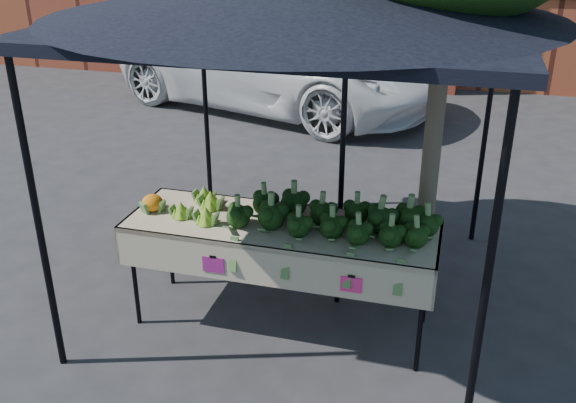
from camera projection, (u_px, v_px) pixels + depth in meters
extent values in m
plane|color=#29292B|center=(285.00, 331.00, 5.06)|extent=(90.00, 90.00, 0.00)
cube|color=#C2AD8E|center=(281.00, 275.00, 5.00)|extent=(2.41, 0.82, 0.90)
cube|color=#F22D8C|center=(213.00, 265.00, 4.64)|extent=(0.17, 0.01, 0.12)
cube|color=#EF2D79|center=(351.00, 285.00, 4.38)|extent=(0.17, 0.01, 0.12)
ellipsoid|color=black|center=(332.00, 214.00, 4.68)|extent=(1.59, 0.56, 0.25)
ellipsoid|color=#72A82D|center=(201.00, 201.00, 4.97)|extent=(0.42, 0.56, 0.19)
ellipsoid|color=orange|center=(152.00, 201.00, 4.99)|extent=(0.19, 0.19, 0.17)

